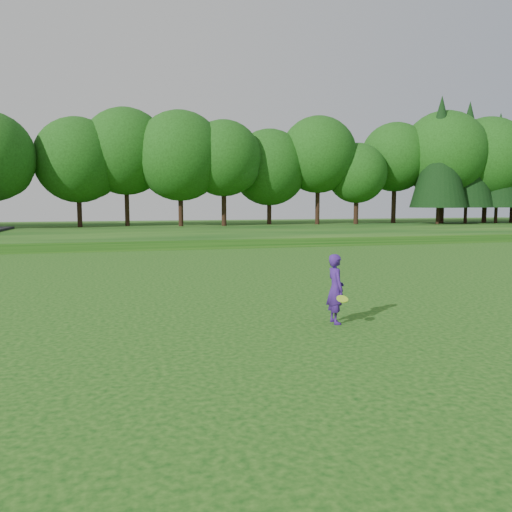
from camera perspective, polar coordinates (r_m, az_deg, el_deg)
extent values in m
plane|color=#0B3D0E|center=(13.02, -5.01, -7.26)|extent=(140.00, 140.00, 0.00)
cube|color=#0B3D0E|center=(46.61, -12.08, 2.72)|extent=(130.00, 30.00, 0.60)
cube|color=gray|center=(32.69, -10.93, 0.82)|extent=(130.00, 1.60, 0.04)
imported|color=#3E1B7B|center=(12.59, 9.07, -3.73)|extent=(0.44, 0.65, 1.74)
cylinder|color=#A3D621|center=(12.16, 9.84, -4.86)|extent=(0.28, 0.27, 0.14)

